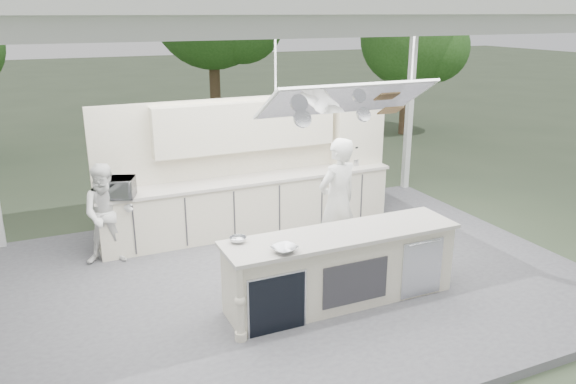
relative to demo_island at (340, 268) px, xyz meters
name	(u,v)px	position (x,y,z in m)	size (l,w,h in m)	color
ground	(297,282)	(-0.18, 0.91, -0.60)	(90.00, 90.00, 0.00)	#3D4A33
stage_deck	(297,279)	(-0.18, 0.91, -0.54)	(8.00, 6.00, 0.12)	slate
tent	(299,12)	(-0.18, 0.90, 3.11)	(8.20, 6.20, 3.86)	white
demo_island	(340,268)	(0.00, 0.00, 0.00)	(3.10, 0.79, 0.95)	#F1E5CC
back_counter	(250,204)	(-0.18, 2.81, 0.00)	(5.08, 0.72, 0.95)	#F1E5CC
back_wall_unit	(269,143)	(0.27, 3.03, 0.98)	(5.05, 0.48, 2.25)	#F1E5CC
tree_cluster	(143,28)	(-0.34, 10.68, 2.69)	(19.55, 9.40, 5.85)	brown
head_chef	(337,202)	(0.53, 1.06, 0.48)	(0.70, 0.46, 1.91)	white
sous_chef	(108,214)	(-2.54, 2.46, 0.29)	(0.74, 0.58, 1.53)	white
toaster_oven	(115,188)	(-2.38, 2.61, 0.63)	(0.56, 0.38, 0.31)	#B7B9BF
bowl_large	(285,249)	(-0.88, -0.24, 0.51)	(0.30, 0.30, 0.07)	silver
bowl_small	(238,240)	(-1.28, 0.26, 0.51)	(0.21, 0.21, 0.07)	silver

